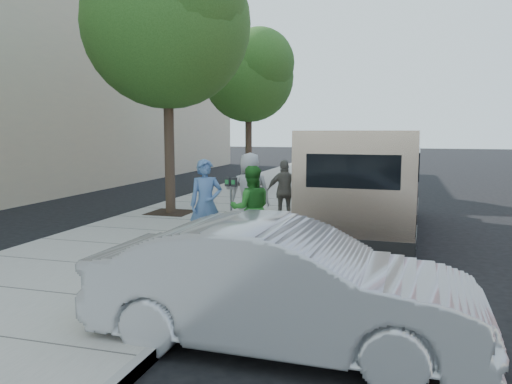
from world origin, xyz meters
TOP-DOWN VIEW (x-y plane):
  - ground at (0.00, 0.00)m, footprint 120.00×120.00m
  - sidewalk at (-1.00, 0.00)m, footprint 5.00×60.00m
  - curb_face at (1.44, 0.00)m, footprint 0.12×60.00m
  - tree_near at (-2.25, 2.40)m, footprint 4.62×4.60m
  - tree_far at (-2.25, 10.00)m, footprint 3.92×3.80m
  - parking_meter at (0.39, -0.08)m, footprint 0.28×0.14m
  - van at (3.25, 1.87)m, footprint 2.48×6.79m
  - sedan at (2.73, -5.06)m, footprint 4.50×1.66m
  - person_officer at (0.30, -1.33)m, footprint 0.78×0.69m
  - person_green_shirt at (1.20, -1.25)m, footprint 0.99×0.90m
  - person_gray_shirt at (0.69, 0.37)m, footprint 1.04×0.85m
  - person_striped_polo at (1.20, 1.72)m, footprint 1.02×0.66m

SIDE VIEW (x-z plane):
  - ground at x=0.00m, z-range 0.00..0.00m
  - sidewalk at x=-1.00m, z-range 0.00..0.15m
  - curb_face at x=1.44m, z-range -0.01..0.15m
  - sedan at x=2.73m, z-range 0.00..1.47m
  - person_striped_polo at x=1.20m, z-range 0.15..1.76m
  - person_green_shirt at x=1.20m, z-range 0.15..1.82m
  - person_officer at x=0.30m, z-range 0.15..1.93m
  - person_gray_shirt at x=0.69m, z-range 0.15..2.00m
  - parking_meter at x=0.39m, z-range 0.44..1.76m
  - van at x=3.25m, z-range 0.07..2.56m
  - tree_far at x=-2.25m, z-range 1.64..8.13m
  - tree_near at x=-2.25m, z-range 1.78..9.31m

